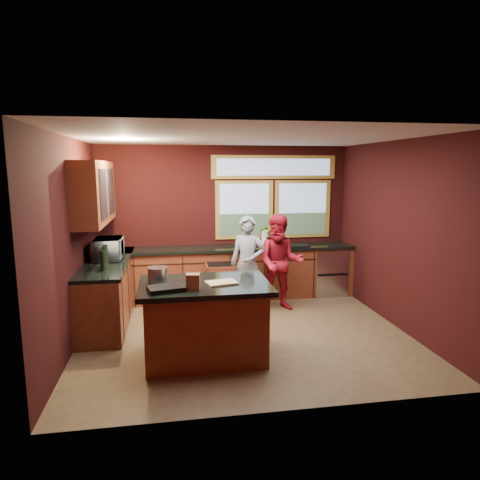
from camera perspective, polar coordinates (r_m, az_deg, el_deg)
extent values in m
plane|color=brown|center=(6.18, 0.57, -12.29)|extent=(4.50, 4.50, 0.00)
cube|color=black|center=(7.77, -1.98, 2.53)|extent=(4.50, 0.02, 2.70)
cube|color=black|center=(3.90, 5.75, -4.56)|extent=(4.50, 0.02, 2.70)
cube|color=black|center=(5.86, -21.61, -0.44)|extent=(0.02, 4.00, 2.70)
cube|color=black|center=(6.59, 20.25, 0.67)|extent=(0.02, 4.00, 2.70)
cube|color=silver|center=(5.75, 0.62, 13.55)|extent=(4.50, 4.00, 0.02)
cube|color=#869BBA|center=(7.79, 0.58, 4.03)|extent=(1.06, 0.02, 1.06)
cube|color=#869BBA|center=(8.05, 8.33, 4.11)|extent=(1.06, 0.02, 1.06)
cube|color=#A57F30|center=(7.87, 4.60, 9.67)|extent=(2.30, 0.02, 0.42)
cube|color=#591F15|center=(6.60, -18.87, 6.01)|extent=(0.36, 1.80, 0.90)
cube|color=#591F15|center=(7.65, -1.65, -4.53)|extent=(4.50, 0.60, 0.88)
cube|color=black|center=(7.54, -1.66, -1.12)|extent=(4.50, 0.64, 0.05)
cube|color=#B7B7BC|center=(8.08, 11.51, -4.05)|extent=(0.60, 0.58, 0.85)
cube|color=black|center=(7.73, 6.48, -0.90)|extent=(0.66, 0.46, 0.05)
cube|color=#591F15|center=(6.82, -17.19, -6.69)|extent=(0.60, 2.30, 0.88)
cube|color=black|center=(6.71, -17.30, -2.88)|extent=(0.64, 2.30, 0.05)
cube|color=#591F15|center=(5.30, -4.68, -11.01)|extent=(1.40, 0.90, 0.88)
cube|color=black|center=(5.15, -4.75, -6.06)|extent=(1.55, 1.05, 0.06)
imported|color=slate|center=(6.90, 1.02, -3.20)|extent=(0.67, 0.57, 1.55)
imported|color=maroon|center=(6.98, 5.37, -3.02)|extent=(0.89, 0.76, 1.57)
imported|color=#999999|center=(6.78, -17.08, -1.12)|extent=(0.40, 0.59, 0.32)
imported|color=#999999|center=(7.69, 3.79, 0.82)|extent=(0.37, 0.32, 0.41)
cylinder|color=white|center=(7.64, 3.34, 0.27)|extent=(0.12, 0.12, 0.28)
cube|color=tan|center=(5.11, -2.47, -5.69)|extent=(0.40, 0.32, 0.02)
cylinder|color=silver|center=(5.25, -10.91, -4.54)|extent=(0.24, 0.24, 0.18)
cube|color=brown|center=(4.87, -6.29, -5.54)|extent=(0.16, 0.14, 0.18)
cube|color=black|center=(4.88, -9.82, -6.38)|extent=(0.45, 0.36, 0.05)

